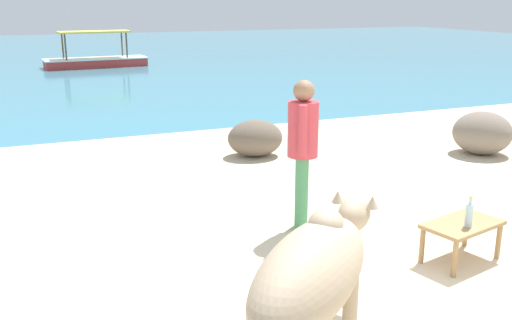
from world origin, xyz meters
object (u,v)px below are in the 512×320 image
at_px(boat_red, 96,59).
at_px(person_standing, 303,144).
at_px(low_bench_table, 462,229).
at_px(cow, 314,272).
at_px(bottle, 469,215).

bearing_deg(boat_red, person_standing, -93.09).
relative_size(low_bench_table, person_standing, 0.52).
height_order(cow, bottle, cow).
bearing_deg(bottle, cow, -157.94).
relative_size(cow, low_bench_table, 1.97).
height_order(cow, person_standing, person_standing).
height_order(bottle, boat_red, boat_red).
xyz_separation_m(bottle, person_standing, (-1.03, 1.36, 0.44)).
bearing_deg(cow, bottle, -19.32).
height_order(person_standing, boat_red, person_standing).
height_order(low_bench_table, boat_red, boat_red).
height_order(cow, low_bench_table, cow).
bearing_deg(low_bench_table, boat_red, 79.87).
bearing_deg(cow, boat_red, 45.70).
distance_m(low_bench_table, boat_red, 18.16).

